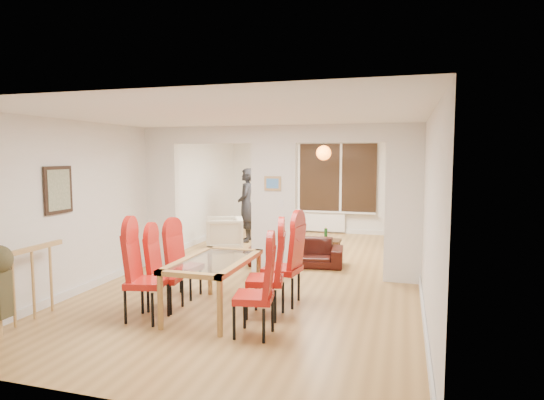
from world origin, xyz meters
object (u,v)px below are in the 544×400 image
at_px(dining_chair_la, 147,275).
at_px(dining_chair_rb, 265,273).
at_px(person, 247,205).
at_px(dining_chair_ra, 254,290).
at_px(armchair, 224,234).
at_px(television, 394,232).
at_px(coffee_table, 318,244).
at_px(dining_chair_lc, 185,263).
at_px(dining_chair_rc, 282,263).
at_px(dining_table, 214,286).
at_px(dining_chair_lb, 165,272).
at_px(bowl, 323,239).
at_px(sofa, 296,252).
at_px(bottle, 326,234).

bearing_deg(dining_chair_la, dining_chair_rb, 8.29).
xyz_separation_m(dining_chair_la, person, (-0.57, 5.39, 0.31)).
bearing_deg(dining_chair_la, dining_chair_ra, -16.71).
height_order(armchair, television, armchair).
distance_m(armchair, coffee_table, 2.11).
xyz_separation_m(dining_chair_lc, armchair, (-0.73, 3.29, -0.15)).
relative_size(dining_chair_rc, coffee_table, 1.20).
bearing_deg(dining_chair_ra, armchair, 106.27).
distance_m(dining_table, dining_chair_lb, 0.71).
distance_m(dining_chair_lc, coffee_table, 4.16).
bearing_deg(armchair, dining_chair_rb, 6.88).
relative_size(dining_chair_lb, armchair, 1.29).
distance_m(dining_chair_la, bowl, 5.14).
height_order(dining_chair_rb, armchair, dining_chair_rb).
height_order(dining_chair_rc, armchair, dining_chair_rc).
relative_size(dining_table, dining_chair_lb, 1.49).
distance_m(armchair, bowl, 2.20).
relative_size(dining_chair_rb, television, 1.12).
distance_m(dining_table, dining_chair_ra, 0.97).
bearing_deg(sofa, dining_chair_lb, -116.67).
bearing_deg(dining_chair_rb, bowl, 78.53).
bearing_deg(dining_chair_lc, dining_chair_rc, 14.07).
relative_size(dining_chair_rc, bottle, 4.15).
distance_m(coffee_table, bottle, 0.32).
bearing_deg(dining_chair_lb, dining_chair_ra, -28.77).
bearing_deg(dining_chair_rc, television, 81.44).
bearing_deg(coffee_table, dining_chair_rb, -88.45).
bearing_deg(coffee_table, dining_chair_lc, -107.67).
relative_size(dining_chair_lc, sofa, 0.58).
height_order(dining_chair_ra, bowl, dining_chair_ra).
bearing_deg(dining_table, bowl, 81.27).
bearing_deg(armchair, bottle, 82.70).
xyz_separation_m(dining_chair_rc, sofa, (-0.33, 2.28, -0.33)).
xyz_separation_m(dining_chair_rb, television, (1.49, 5.47, -0.28)).
xyz_separation_m(dining_chair_lb, dining_chair_rb, (1.37, 0.12, 0.05)).
height_order(dining_chair_ra, bottle, dining_chair_ra).
bearing_deg(person, dining_chair_lc, -5.50).
xyz_separation_m(dining_chair_lb, dining_chair_lc, (-0.00, 0.59, -0.00)).
bearing_deg(dining_chair_lb, dining_table, -2.91).
bearing_deg(dining_chair_la, coffee_table, 62.62).
distance_m(dining_table, dining_chair_rb, 0.72).
height_order(dining_chair_ra, coffee_table, dining_chair_ra).
xyz_separation_m(dining_chair_lc, television, (2.87, 5.00, -0.22)).
bearing_deg(dining_chair_lc, dining_table, -26.63).
distance_m(dining_chair_rc, person, 4.76).
height_order(sofa, person, person).
xyz_separation_m(dining_chair_ra, armchair, (-2.17, 4.40, -0.17)).
height_order(dining_table, person, person).
relative_size(dining_chair_ra, dining_chair_rc, 0.92).
bearing_deg(dining_chair_rc, sofa, 105.82).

